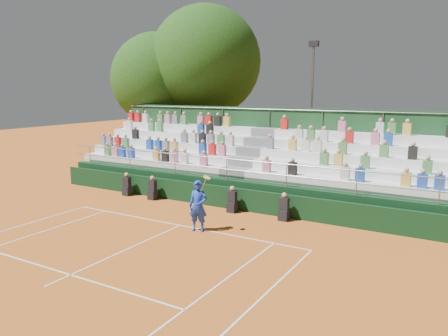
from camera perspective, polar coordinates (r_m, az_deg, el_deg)
The scene contains 8 objects.
ground at distance 17.77m, azimuth -5.74°, elevation -7.48°, with size 90.00×90.00×0.00m, color #C26120.
courtside_wall at distance 20.21m, azimuth -0.43°, elevation -3.76°, with size 20.00×0.15×1.00m, color black.
line_officials at distance 20.47m, azimuth -3.97°, elevation -3.67°, with size 9.07×0.40×1.19m.
grandstand at distance 22.87m, azimuth 3.69°, elevation -0.63°, with size 20.00×5.20×4.40m.
tennis_player at distance 16.78m, azimuth -3.39°, elevation -4.97°, with size 0.94×0.64×2.22m.
tree_west at distance 31.80m, azimuth -8.72°, elevation 11.41°, with size 6.44×6.44×9.32m.
tree_east at distance 30.85m, azimuth -2.44°, elevation 13.71°, with size 7.60×7.60×11.06m.
floodlight_mast at distance 28.13m, azimuth 11.42°, elevation 8.91°, with size 0.60×0.25×8.30m.
Camera 1 is at (10.01, -13.65, 5.41)m, focal length 35.00 mm.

